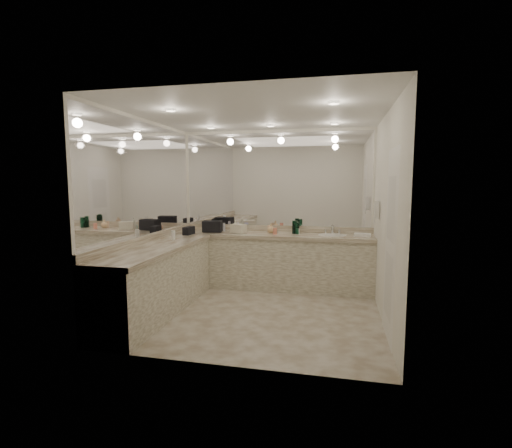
% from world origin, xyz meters
% --- Properties ---
extents(floor, '(3.20, 3.20, 0.00)m').
position_xyz_m(floor, '(0.00, 0.00, 0.00)').
color(floor, '#BDB3A2').
rests_on(floor, ground).
extents(ceiling, '(3.20, 3.20, 0.00)m').
position_xyz_m(ceiling, '(0.00, 0.00, 2.60)').
color(ceiling, white).
rests_on(ceiling, floor).
extents(wall_back, '(3.20, 0.02, 2.60)m').
position_xyz_m(wall_back, '(0.00, 1.50, 1.30)').
color(wall_back, silver).
rests_on(wall_back, floor).
extents(wall_left, '(0.02, 3.00, 2.60)m').
position_xyz_m(wall_left, '(-1.60, 0.00, 1.30)').
color(wall_left, silver).
rests_on(wall_left, floor).
extents(wall_right, '(0.02, 3.00, 2.60)m').
position_xyz_m(wall_right, '(1.60, 0.00, 1.30)').
color(wall_right, silver).
rests_on(wall_right, floor).
extents(vanity_back_base, '(3.20, 0.60, 0.84)m').
position_xyz_m(vanity_back_base, '(0.00, 1.20, 0.42)').
color(vanity_back_base, silver).
rests_on(vanity_back_base, floor).
extents(vanity_back_top, '(3.20, 0.64, 0.06)m').
position_xyz_m(vanity_back_top, '(0.00, 1.19, 0.87)').
color(vanity_back_top, beige).
rests_on(vanity_back_top, vanity_back_base).
extents(vanity_left_base, '(0.60, 2.40, 0.84)m').
position_xyz_m(vanity_left_base, '(-1.30, -0.30, 0.42)').
color(vanity_left_base, silver).
rests_on(vanity_left_base, floor).
extents(vanity_left_top, '(0.64, 2.42, 0.06)m').
position_xyz_m(vanity_left_top, '(-1.29, -0.30, 0.87)').
color(vanity_left_top, beige).
rests_on(vanity_left_top, vanity_left_base).
extents(backsplash_back, '(3.20, 0.04, 0.10)m').
position_xyz_m(backsplash_back, '(0.00, 1.48, 0.95)').
color(backsplash_back, beige).
rests_on(backsplash_back, vanity_back_top).
extents(backsplash_left, '(0.04, 3.00, 0.10)m').
position_xyz_m(backsplash_left, '(-1.58, 0.00, 0.95)').
color(backsplash_left, beige).
rests_on(backsplash_left, vanity_left_top).
extents(mirror_back, '(3.12, 0.01, 1.55)m').
position_xyz_m(mirror_back, '(0.00, 1.49, 1.77)').
color(mirror_back, white).
rests_on(mirror_back, wall_back).
extents(mirror_left, '(0.01, 2.92, 1.55)m').
position_xyz_m(mirror_left, '(-1.59, 0.00, 1.77)').
color(mirror_left, white).
rests_on(mirror_left, wall_left).
extents(sink, '(0.44, 0.44, 0.03)m').
position_xyz_m(sink, '(0.95, 1.20, 0.90)').
color(sink, white).
rests_on(sink, vanity_back_top).
extents(faucet, '(0.24, 0.16, 0.14)m').
position_xyz_m(faucet, '(0.95, 1.41, 0.97)').
color(faucet, silver).
rests_on(faucet, vanity_back_top).
extents(wall_phone, '(0.06, 0.10, 0.24)m').
position_xyz_m(wall_phone, '(1.56, 0.70, 1.35)').
color(wall_phone, white).
rests_on(wall_phone, wall_right).
extents(door, '(0.02, 0.82, 2.10)m').
position_xyz_m(door, '(1.59, -0.50, 1.05)').
color(door, white).
rests_on(door, wall_right).
extents(black_toiletry_bag, '(0.34, 0.24, 0.18)m').
position_xyz_m(black_toiletry_bag, '(-1.02, 1.15, 0.99)').
color(black_toiletry_bag, black).
rests_on(black_toiletry_bag, vanity_back_top).
extents(black_bag_spill, '(0.13, 0.25, 0.13)m').
position_xyz_m(black_bag_spill, '(-1.30, 0.81, 0.96)').
color(black_bag_spill, black).
rests_on(black_bag_spill, vanity_left_top).
extents(cream_cosmetic_case, '(0.28, 0.23, 0.14)m').
position_xyz_m(cream_cosmetic_case, '(-0.57, 1.15, 0.97)').
color(cream_cosmetic_case, beige).
rests_on(cream_cosmetic_case, vanity_back_top).
extents(hand_towel, '(0.27, 0.20, 0.04)m').
position_xyz_m(hand_towel, '(1.41, 1.21, 0.92)').
color(hand_towel, white).
rests_on(hand_towel, vanity_back_top).
extents(lotion_left, '(0.06, 0.06, 0.14)m').
position_xyz_m(lotion_left, '(-1.30, 0.23, 0.97)').
color(lotion_left, white).
rests_on(lotion_left, vanity_left_top).
extents(soap_bottle_a, '(0.08, 0.08, 0.20)m').
position_xyz_m(soap_bottle_a, '(-0.65, 1.26, 1.00)').
color(soap_bottle_a, silver).
rests_on(soap_bottle_a, vanity_back_top).
extents(soap_bottle_b, '(0.10, 0.10, 0.17)m').
position_xyz_m(soap_bottle_b, '(-0.59, 1.22, 0.98)').
color(soap_bottle_b, silver).
rests_on(soap_bottle_b, vanity_back_top).
extents(soap_bottle_c, '(0.15, 0.15, 0.16)m').
position_xyz_m(soap_bottle_c, '(-0.04, 1.27, 0.98)').
color(soap_bottle_c, '#D9AF7A').
rests_on(soap_bottle_c, vanity_back_top).
extents(green_bottle_0, '(0.07, 0.07, 0.21)m').
position_xyz_m(green_bottle_0, '(0.34, 1.30, 1.00)').
color(green_bottle_0, '#125132').
rests_on(green_bottle_0, vanity_back_top).
extents(green_bottle_1, '(0.07, 0.07, 0.19)m').
position_xyz_m(green_bottle_1, '(0.39, 1.23, 1.00)').
color(green_bottle_1, '#125132').
rests_on(green_bottle_1, vanity_back_top).
extents(green_bottle_2, '(0.07, 0.07, 0.20)m').
position_xyz_m(green_bottle_2, '(0.36, 1.31, 1.00)').
color(green_bottle_2, '#125132').
rests_on(green_bottle_2, vanity_back_top).
extents(green_bottle_3, '(0.07, 0.07, 0.19)m').
position_xyz_m(green_bottle_3, '(0.34, 1.26, 0.99)').
color(green_bottle_3, '#125132').
rests_on(green_bottle_3, vanity_back_top).
extents(amenity_bottle_0, '(0.04, 0.04, 0.14)m').
position_xyz_m(amenity_bottle_0, '(-0.87, 1.33, 0.97)').
color(amenity_bottle_0, silver).
rests_on(amenity_bottle_0, vanity_back_top).
extents(amenity_bottle_1, '(0.04, 0.04, 0.14)m').
position_xyz_m(amenity_bottle_1, '(-1.10, 1.16, 0.97)').
color(amenity_bottle_1, silver).
rests_on(amenity_bottle_1, vanity_back_top).
extents(amenity_bottle_2, '(0.06, 0.06, 0.10)m').
position_xyz_m(amenity_bottle_2, '(0.05, 1.13, 0.95)').
color(amenity_bottle_2, '#E57F66').
rests_on(amenity_bottle_2, vanity_back_top).
extents(amenity_bottle_3, '(0.06, 0.06, 0.07)m').
position_xyz_m(amenity_bottle_3, '(-0.64, 1.33, 0.93)').
color(amenity_bottle_3, silver).
rests_on(amenity_bottle_3, vanity_back_top).
extents(amenity_bottle_4, '(0.05, 0.05, 0.12)m').
position_xyz_m(amenity_bottle_4, '(-0.08, 1.31, 0.96)').
color(amenity_bottle_4, '#E0B28C').
rests_on(amenity_bottle_4, vanity_back_top).
extents(amenity_bottle_5, '(0.06, 0.06, 0.09)m').
position_xyz_m(amenity_bottle_5, '(0.40, 1.23, 0.95)').
color(amenity_bottle_5, white).
rests_on(amenity_bottle_5, vanity_back_top).
extents(amenity_bottle_6, '(0.05, 0.05, 0.07)m').
position_xyz_m(amenity_bottle_6, '(-1.15, 1.34, 0.93)').
color(amenity_bottle_6, '#E0B28C').
rests_on(amenity_bottle_6, vanity_back_top).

